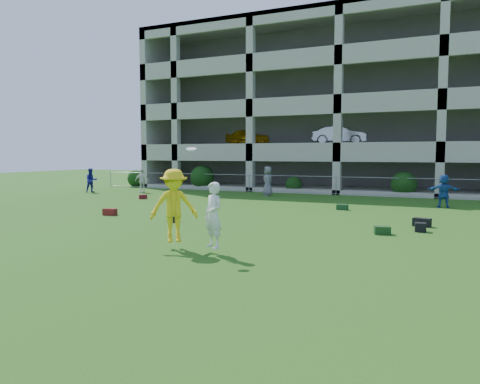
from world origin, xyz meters
The scene contains 16 objects.
ground centered at (0.00, 0.00, 0.00)m, with size 100.00×100.00×0.00m, color #235114.
bystander_a centered at (-15.36, 13.97, 0.81)m, with size 0.79×0.61×1.62m, color navy.
bystander_b centered at (-12.19, 15.28, 0.80)m, with size 0.94×0.39×1.60m, color silver.
bystander_c centered at (-3.69, 16.65, 0.91)m, with size 0.89×0.58×1.82m, color slate.
bystander_d centered at (6.35, 14.31, 0.81)m, with size 1.49×0.48×1.61m, color #214A9B.
bag_red_a centered at (-6.36, 5.26, 0.14)m, with size 0.55×0.30×0.28m, color #5A1B0F.
bag_black_b centered at (-2.81, 4.68, 0.11)m, with size 0.40×0.25×0.22m, color black.
bag_green_c centered at (4.78, 5.27, 0.13)m, with size 0.50×0.35×0.26m, color #123314.
crate_d centered at (5.87, 6.31, 0.15)m, with size 0.35×0.35×0.30m, color black.
bag_black_e centered at (5.83, 7.53, 0.15)m, with size 0.60×0.30×0.30m, color black.
bag_red_f centered at (-9.46, 11.73, 0.12)m, with size 0.45×0.28×0.24m, color #590F13.
bag_green_g centered at (2.13, 11.34, 0.12)m, with size 0.50×0.30×0.25m, color #153312.
frisbee_contest centered at (0.23, 0.42, 1.16)m, with size 2.38×1.38×2.61m.
parking_garage centered at (-0.02, 27.70, 6.01)m, with size 30.00×14.00×12.00m.
fence centered at (0.00, 19.00, 0.61)m, with size 36.06×0.06×1.20m.
shrub_row centered at (4.59, 19.70, 1.51)m, with size 34.38×2.52×3.50m.
Camera 1 is at (6.92, -10.20, 2.59)m, focal length 35.00 mm.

